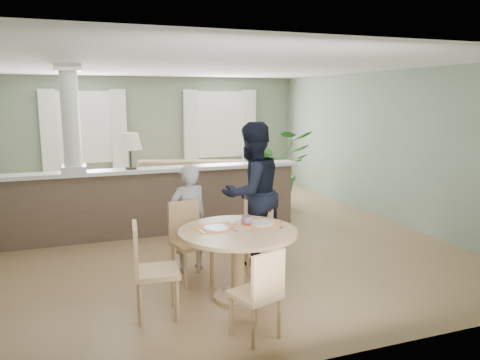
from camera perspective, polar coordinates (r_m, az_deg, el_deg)
name	(u,v)px	position (r m, az deg, el deg)	size (l,w,h in m)	color
ground	(200,234)	(7.80, -4.89, -6.56)	(8.00, 8.00, 0.00)	#A77D58
room_shell	(187,122)	(8.08, -6.46, 7.07)	(7.02, 8.02, 2.71)	gray
pony_wall	(136,194)	(7.63, -12.53, -1.66)	(5.32, 0.38, 2.70)	brown
sofa	(192,184)	(9.70, -5.89, -0.52)	(3.09, 1.21, 0.90)	olive
houseplant	(274,169)	(9.41, 4.17, 1.33)	(1.44, 1.25, 1.60)	#30702C
dining_table	(238,244)	(5.21, -0.23, -7.80)	(1.31, 1.31, 0.89)	tan
chair_far_boy	(189,237)	(5.82, -6.27, -6.92)	(0.52, 0.52, 0.97)	tan
chair_far_man	(259,232)	(6.15, 2.38, -6.31)	(0.51, 0.51, 0.90)	tan
chair_near	(260,291)	(4.39, 2.46, -13.33)	(0.51, 0.51, 0.88)	tan
chair_side	(149,266)	(4.89, -11.06, -10.29)	(0.49, 0.49, 0.99)	tan
child_person	(189,218)	(6.06, -6.29, -4.62)	(0.51, 0.33, 1.39)	gray
man_person	(252,193)	(6.29, 1.45, -1.60)	(0.93, 0.72, 1.91)	black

